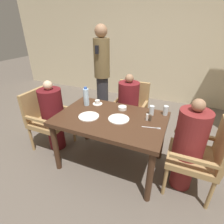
{
  "coord_description": "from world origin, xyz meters",
  "views": [
    {
      "loc": [
        0.76,
        -1.71,
        1.77
      ],
      "look_at": [
        0.0,
        0.04,
        0.78
      ],
      "focal_mm": 28.0,
      "sensor_mm": 36.0,
      "label": 1
    }
  ],
  "objects_px": {
    "teacup_with_saucer": "(97,103)",
    "glass_tall_near": "(166,111)",
    "standing_host": "(102,71)",
    "diner_in_left_chair": "(53,115)",
    "bowl_small": "(122,108)",
    "chair_right_side": "(201,154)",
    "plate_main_right": "(89,116)",
    "plate_main_left": "(119,119)",
    "water_bottle": "(86,97)",
    "glass_tall_mid": "(152,110)",
    "chair_left_side": "(46,117)",
    "diner_in_far_chair": "(128,107)",
    "diner_in_right_chair": "(188,146)",
    "chair_far_side": "(131,107)"
  },
  "relations": [
    {
      "from": "diner_in_left_chair",
      "to": "chair_right_side",
      "type": "relative_size",
      "value": 1.19
    },
    {
      "from": "plate_main_left",
      "to": "diner_in_right_chair",
      "type": "bearing_deg",
      "value": 0.81
    },
    {
      "from": "diner_in_right_chair",
      "to": "glass_tall_mid",
      "type": "height_order",
      "value": "diner_in_right_chair"
    },
    {
      "from": "chair_far_side",
      "to": "diner_in_right_chair",
      "type": "distance_m",
      "value": 1.24
    },
    {
      "from": "diner_in_left_chair",
      "to": "diner_in_far_chair",
      "type": "xyz_separation_m",
      "value": [
        0.92,
        0.69,
        0.01
      ]
    },
    {
      "from": "standing_host",
      "to": "bowl_small",
      "type": "bearing_deg",
      "value": -51.71
    },
    {
      "from": "diner_in_right_chair",
      "to": "glass_tall_near",
      "type": "bearing_deg",
      "value": 134.09
    },
    {
      "from": "chair_far_side",
      "to": "plate_main_left",
      "type": "bearing_deg",
      "value": -82.41
    },
    {
      "from": "chair_far_side",
      "to": "diner_in_far_chair",
      "type": "distance_m",
      "value": 0.15
    },
    {
      "from": "glass_tall_near",
      "to": "teacup_with_saucer",
      "type": "bearing_deg",
      "value": -176.98
    },
    {
      "from": "chair_left_side",
      "to": "glass_tall_mid",
      "type": "bearing_deg",
      "value": 9.83
    },
    {
      "from": "plate_main_right",
      "to": "water_bottle",
      "type": "height_order",
      "value": "water_bottle"
    },
    {
      "from": "diner_in_left_chair",
      "to": "bowl_small",
      "type": "bearing_deg",
      "value": 14.59
    },
    {
      "from": "standing_host",
      "to": "glass_tall_mid",
      "type": "bearing_deg",
      "value": -40.32
    },
    {
      "from": "water_bottle",
      "to": "glass_tall_mid",
      "type": "distance_m",
      "value": 0.9
    },
    {
      "from": "diner_in_right_chair",
      "to": "standing_host",
      "type": "relative_size",
      "value": 0.65
    },
    {
      "from": "chair_far_side",
      "to": "diner_in_far_chair",
      "type": "bearing_deg",
      "value": -90.0
    },
    {
      "from": "plate_main_right",
      "to": "chair_left_side",
      "type": "bearing_deg",
      "value": 172.99
    },
    {
      "from": "diner_in_left_chair",
      "to": "plate_main_left",
      "type": "xyz_separation_m",
      "value": [
        1.03,
        -0.01,
        0.18
      ]
    },
    {
      "from": "chair_right_side",
      "to": "glass_tall_near",
      "type": "relative_size",
      "value": 7.46
    },
    {
      "from": "standing_host",
      "to": "chair_far_side",
      "type": "bearing_deg",
      "value": -30.65
    },
    {
      "from": "diner_in_far_chair",
      "to": "bowl_small",
      "type": "xyz_separation_m",
      "value": [
        0.06,
        -0.43,
        0.19
      ]
    },
    {
      "from": "glass_tall_mid",
      "to": "teacup_with_saucer",
      "type": "bearing_deg",
      "value": 178.73
    },
    {
      "from": "teacup_with_saucer",
      "to": "diner_in_left_chair",
      "type": "bearing_deg",
      "value": -154.98
    },
    {
      "from": "chair_left_side",
      "to": "bowl_small",
      "type": "height_order",
      "value": "chair_left_side"
    },
    {
      "from": "chair_right_side",
      "to": "standing_host",
      "type": "xyz_separation_m",
      "value": [
        -1.79,
        1.26,
        0.43
      ]
    },
    {
      "from": "bowl_small",
      "to": "diner_in_far_chair",
      "type": "bearing_deg",
      "value": 97.79
    },
    {
      "from": "plate_main_right",
      "to": "plate_main_left",
      "type": "bearing_deg",
      "value": 13.7
    },
    {
      "from": "water_bottle",
      "to": "plate_main_right",
      "type": "bearing_deg",
      "value": -55.06
    },
    {
      "from": "chair_right_side",
      "to": "diner_in_right_chair",
      "type": "xyz_separation_m",
      "value": [
        -0.14,
        0.0,
        0.07
      ]
    },
    {
      "from": "bowl_small",
      "to": "plate_main_right",
      "type": "bearing_deg",
      "value": -131.09
    },
    {
      "from": "chair_left_side",
      "to": "diner_in_left_chair",
      "type": "distance_m",
      "value": 0.15
    },
    {
      "from": "standing_host",
      "to": "plate_main_left",
      "type": "bearing_deg",
      "value": -56.36
    },
    {
      "from": "diner_in_far_chair",
      "to": "water_bottle",
      "type": "xyz_separation_m",
      "value": [
        -0.45,
        -0.5,
        0.29
      ]
    },
    {
      "from": "diner_in_left_chair",
      "to": "bowl_small",
      "type": "xyz_separation_m",
      "value": [
        0.98,
        0.25,
        0.2
      ]
    },
    {
      "from": "chair_right_side",
      "to": "plate_main_right",
      "type": "distance_m",
      "value": 1.33
    },
    {
      "from": "diner_in_far_chair",
      "to": "plate_main_right",
      "type": "bearing_deg",
      "value": -107.62
    },
    {
      "from": "glass_tall_near",
      "to": "plate_main_right",
      "type": "bearing_deg",
      "value": -153.48
    },
    {
      "from": "diner_in_left_chair",
      "to": "diner_in_right_chair",
      "type": "height_order",
      "value": "diner_in_right_chair"
    },
    {
      "from": "plate_main_right",
      "to": "teacup_with_saucer",
      "type": "height_order",
      "value": "teacup_with_saucer"
    },
    {
      "from": "teacup_with_saucer",
      "to": "glass_tall_near",
      "type": "relative_size",
      "value": 1.13
    },
    {
      "from": "standing_host",
      "to": "teacup_with_saucer",
      "type": "height_order",
      "value": "standing_host"
    },
    {
      "from": "diner_in_right_chair",
      "to": "plate_main_right",
      "type": "height_order",
      "value": "diner_in_right_chair"
    },
    {
      "from": "diner_in_right_chair",
      "to": "glass_tall_mid",
      "type": "relative_size",
      "value": 9.31
    },
    {
      "from": "chair_right_side",
      "to": "glass_tall_near",
      "type": "xyz_separation_m",
      "value": [
        -0.45,
        0.33,
        0.28
      ]
    },
    {
      "from": "diner_in_far_chair",
      "to": "diner_in_right_chair",
      "type": "xyz_separation_m",
      "value": [
        0.92,
        -0.69,
        0.02
      ]
    },
    {
      "from": "chair_left_side",
      "to": "bowl_small",
      "type": "bearing_deg",
      "value": 12.85
    },
    {
      "from": "water_bottle",
      "to": "glass_tall_near",
      "type": "bearing_deg",
      "value": 7.29
    },
    {
      "from": "bowl_small",
      "to": "glass_tall_mid",
      "type": "height_order",
      "value": "glass_tall_mid"
    },
    {
      "from": "chair_far_side",
      "to": "diner_in_right_chair",
      "type": "xyz_separation_m",
      "value": [
        0.92,
        -0.82,
        0.07
      ]
    }
  ]
}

